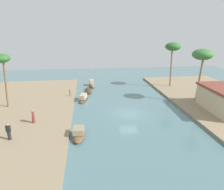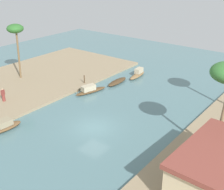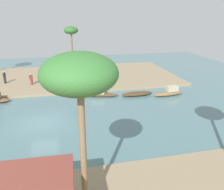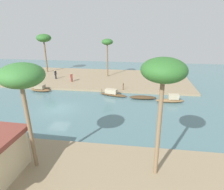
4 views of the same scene
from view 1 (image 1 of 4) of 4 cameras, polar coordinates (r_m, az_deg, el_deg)
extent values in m
plane|color=slate|center=(27.65, 4.80, -5.14)|extent=(70.28, 70.28, 0.00)
cube|color=#937F60|center=(28.76, -26.94, -5.83)|extent=(39.49, 15.64, 0.32)
ellipsoid|color=brown|center=(21.93, -9.30, -10.98)|extent=(3.50, 1.40, 0.51)
cube|color=gray|center=(21.62, -9.39, -9.77)|extent=(1.52, 1.19, 0.60)
ellipsoid|color=brown|center=(33.09, -7.89, -1.03)|extent=(4.52, 2.04, 0.36)
cube|color=tan|center=(32.60, -8.08, -0.36)|extent=(1.94, 1.25, 0.68)
cylinder|color=brown|center=(31.19, -8.80, -1.44)|extent=(0.07, 0.07, 0.53)
ellipsoid|color=brown|center=(41.01, -5.66, 2.82)|extent=(4.01, 1.25, 0.51)
cube|color=tan|center=(41.31, -5.76, 3.78)|extent=(1.48, 0.87, 0.69)
ellipsoid|color=#47331E|center=(37.36, -6.66, 1.30)|extent=(3.97, 1.19, 0.50)
cylinder|color=brown|center=(25.66, -21.21, -6.51)|extent=(0.45, 0.45, 0.76)
cube|color=brown|center=(25.41, -21.38, -5.11)|extent=(0.51, 0.38, 0.60)
sphere|color=tan|center=(25.26, -21.48, -4.26)|extent=(0.21, 0.21, 0.21)
cylinder|color=#232328|center=(22.87, -26.93, -10.17)|extent=(0.38, 0.38, 0.84)
cube|color=#232328|center=(22.55, -27.19, -8.46)|extent=(0.31, 0.47, 0.67)
sphere|color=tan|center=(22.37, -27.35, -7.43)|extent=(0.23, 0.23, 0.23)
cylinder|color=#4C3823|center=(34.26, -11.76, 0.60)|extent=(0.14, 0.14, 1.08)
cylinder|color=brown|center=(31.65, -27.71, 2.54)|extent=(0.25, 0.57, 6.43)
ellipsoid|color=#2D6628|center=(31.04, -28.67, 9.05)|extent=(2.18, 2.18, 1.20)
cylinder|color=#7F6647|center=(33.25, 23.34, 3.84)|extent=(0.28, 0.62, 6.50)
ellipsoid|color=#387533|center=(32.65, 24.16, 10.38)|extent=(2.95, 2.95, 1.62)
cylinder|color=#7F6647|center=(40.69, 16.28, 7.22)|extent=(0.29, 0.50, 7.00)
ellipsoid|color=#2D6628|center=(40.21, 16.78, 12.91)|extent=(2.84, 2.84, 1.56)
camera|label=2|loc=(23.81, 72.74, 16.14)|focal=47.80mm
camera|label=3|loc=(36.95, 36.11, 12.50)|focal=35.86mm
camera|label=4|loc=(45.35, 32.79, 14.80)|focal=32.38mm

